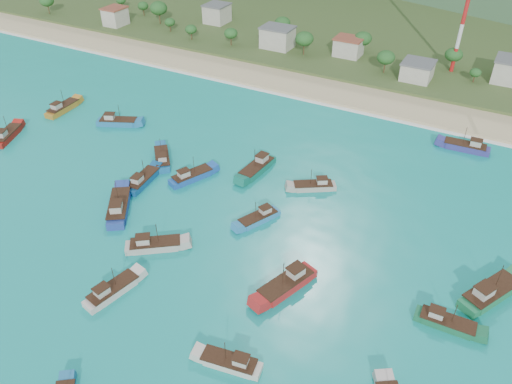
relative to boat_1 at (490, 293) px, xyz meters
The scene contains 23 objects.
ground 53.76m from the boat_1, 165.44° to the right, with size 600.00×600.00×0.00m, color #0D8F85.
beach 83.65m from the boat_1, 128.46° to the left, with size 400.00×18.00×1.20m, color beige.
land 136.77m from the boat_1, 112.36° to the left, with size 400.00×110.00×2.40m, color #385123.
surf_line 76.44m from the boat_1, 132.90° to the left, with size 400.00×2.50×0.08m, color white.
village 98.65m from the boat_1, 113.70° to the left, with size 224.08×30.48×7.13m.
vegetation 109.76m from the boat_1, 124.88° to the left, with size 279.04×25.76×9.04m.
boat_1 is the anchor object (origin of this frame).
boat_2 43.93m from the boat_1, behind, with size 6.36×9.49×5.44m.
boat_3 116.53m from the boat_1, behind, with size 7.03×11.08×6.31m.
boat_6 116.86m from the boat_1, behind, with size 3.84×11.05×6.43m.
boat_8 49.96m from the boat_1, 103.89° to the left, with size 11.16×3.85×6.50m.
boat_9 55.03m from the boat_1, 163.66° to the left, with size 4.40×11.63×6.72m.
boat_10 10.92m from the boat_1, 118.73° to the right, with size 9.59×3.06×5.62m.
boat_15 41.42m from the boat_1, 158.38° to the left, with size 9.47×7.41×5.58m.
boat_16 72.99m from the boat_1, behind, with size 4.15×10.54×6.07m.
boat_18 59.78m from the boat_1, 163.52° to the right, with size 10.28×8.67×6.18m.
boat_19 34.17m from the boat_1, 155.19° to the right, with size 7.26×12.17×6.91m.
boat_21 98.10m from the boat_1, 169.53° to the left, with size 11.14×7.35×6.37m.
boat_23 75.14m from the boat_1, behind, with size 9.24×9.98×6.21m.
boat_24 45.15m from the boat_1, 134.54° to the right, with size 9.53×4.18×5.44m.
boat_26 71.76m from the boat_1, behind, with size 9.99×12.29×7.31m.
boat_27 63.75m from the boat_1, 152.40° to the right, with size 5.02×10.37×5.89m.
boat_28 64.54m from the boat_1, behind, with size 7.02×10.68×6.11m.
Camera 1 is at (44.86, -56.15, 63.82)m, focal length 35.00 mm.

